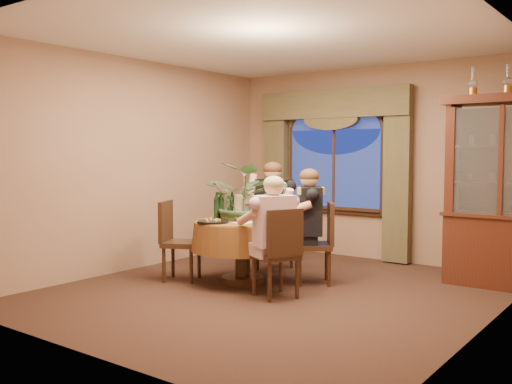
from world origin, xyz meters
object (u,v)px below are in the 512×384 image
Objects in this scene: chair_right at (275,253)px; wine_bottle_0 at (232,205)px; person_back at (273,217)px; stoneware_vase at (239,207)px; chair_back_right at (314,243)px; wine_bottle_3 at (225,204)px; chair_back at (275,234)px; china_cabinet at (504,192)px; wine_bottle_2 at (217,205)px; oil_lamp_center at (508,79)px; olive_bowl at (241,219)px; dining_table at (243,252)px; centerpiece_plant at (246,171)px; wine_bottle_1 at (221,205)px; chair_front_left at (182,241)px; person_pink at (275,237)px; oil_lamp_left at (473,82)px; person_scarf at (311,226)px.

wine_bottle_0 reaches higher than chair_right.
person_back is 4.87× the size of stoneware_vase.
wine_bottle_3 is at bearing 74.66° from chair_back_right.
person_back is at bearing 107.11° from chair_back.
wine_bottle_2 is (-2.92, -1.66, -0.19)m from china_cabinet.
oil_lamp_center reaches higher than chair_back_right.
chair_back_right reaches higher than olive_bowl.
wine_bottle_0 is at bearing 9.20° from wine_bottle_3.
wine_bottle_0 is at bearing 154.02° from dining_table.
centerpiece_plant is 0.52m from wine_bottle_1.
olive_bowl is at bearing -3.67° from wine_bottle_2.
person_back reaches higher than stoneware_vase.
chair_back_right is 0.92m from chair_back.
chair_right is 3.24× the size of stoneware_vase.
dining_table is 1.26× the size of centerpiece_plant.
wine_bottle_2 is (-0.02, -0.06, 0.00)m from wine_bottle_1.
dining_table is 3.11m from china_cabinet.
olive_bowl is (0.10, -0.22, -0.55)m from centerpiece_plant.
dining_table is 0.41m from olive_bowl.
chair_back_right is at bearing 94.25° from chair_front_left.
person_pink reaches higher than stoneware_vase.
oil_lamp_left reaches higher than wine_bottle_1.
chair_back is 3.24× the size of stoneware_vase.
chair_front_left is at bearing -148.92° from oil_lamp_center.
wine_bottle_2 reaches higher than olive_bowl.
wine_bottle_1 is at bearing 167.54° from olive_bowl.
wine_bottle_3 is at bearing 60.31° from person_back.
centerpiece_plant reaches higher than wine_bottle_1.
person_scarf is (-1.89, -1.15, -0.42)m from china_cabinet.
chair_front_left is (-3.24, -1.95, -0.63)m from china_cabinet.
oil_lamp_left reaches higher than stoneware_vase.
person_back is at bearing 74.63° from wine_bottle_0.
wine_bottle_2 reaches higher than stoneware_vase.
person_scarf is 0.90m from stoneware_vase.
chair_back is 0.87m from wine_bottle_0.
chair_back_right is at bearing 24.38° from centerpiece_plant.
chair_back is (-2.69, -0.74, -1.91)m from oil_lamp_center.
wine_bottle_2 is (0.32, 0.29, 0.44)m from chair_front_left.
oil_lamp_left reaches higher than wine_bottle_2.
person_back is (-0.08, 0.76, 0.35)m from dining_table.
chair_front_left is at bearing -124.77° from wine_bottle_3.
person_scarf is 1.01m from wine_bottle_0.
person_pink is at bearing -19.76° from wine_bottle_1.
centerpiece_plant is (-2.61, -1.47, -1.06)m from oil_lamp_center.
stoneware_vase is 0.26m from olive_bowl.
person_pink is 7.73× the size of olive_bowl.
chair_front_left is 0.70× the size of person_scarf.
chair_back is 0.98× the size of centerpiece_plant.
chair_back_right is 2.91× the size of wine_bottle_3.
centerpiece_plant reaches higher than person_back.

